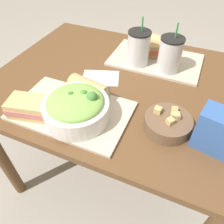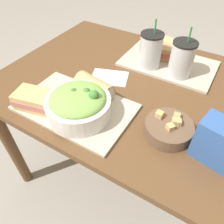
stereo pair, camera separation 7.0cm
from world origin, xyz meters
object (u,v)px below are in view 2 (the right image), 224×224
(drink_cup_red, at_px, (181,60))
(salad_bowl, at_px, (78,104))
(baguette_far, at_px, (173,46))
(soup_bowl, at_px, (169,128))
(sandwich_near, at_px, (35,100))
(napkin_folded, at_px, (109,77))
(drink_cup_dark, at_px, (150,51))
(baguette_near, at_px, (95,87))
(sandwich_far, at_px, (164,52))
(chip_bag, at_px, (218,143))

(drink_cup_red, bearing_deg, salad_bowl, -117.63)
(baguette_far, bearing_deg, salad_bowl, 177.03)
(soup_bowl, xyz_separation_m, sandwich_near, (-0.49, -0.14, 0.02))
(soup_bowl, height_order, drink_cup_red, drink_cup_red)
(drink_cup_red, bearing_deg, baguette_far, 118.08)
(salad_bowl, xyz_separation_m, sandwich_near, (-0.17, -0.05, -0.02))
(soup_bowl, relative_size, napkin_folded, 0.85)
(drink_cup_red, bearing_deg, soup_bowl, -76.88)
(salad_bowl, relative_size, soup_bowl, 1.42)
(drink_cup_red, bearing_deg, drink_cup_dark, 180.00)
(salad_bowl, height_order, soup_bowl, salad_bowl)
(sandwich_near, distance_m, napkin_folded, 0.35)
(soup_bowl, height_order, drink_cup_dark, drink_cup_dark)
(baguette_near, distance_m, baguette_far, 0.51)
(baguette_near, bearing_deg, sandwich_far, -6.50)
(sandwich_near, bearing_deg, chip_bag, -2.28)
(drink_cup_dark, xyz_separation_m, drink_cup_red, (0.15, -0.00, -0.00))
(drink_cup_dark, xyz_separation_m, napkin_folded, (-0.12, -0.17, -0.09))
(drink_cup_red, relative_size, chip_bag, 1.55)
(baguette_far, bearing_deg, soup_bowl, -151.73)
(soup_bowl, bearing_deg, salad_bowl, -164.13)
(soup_bowl, relative_size, baguette_near, 0.95)
(drink_cup_dark, height_order, chip_bag, drink_cup_dark)
(baguette_near, xyz_separation_m, drink_cup_dark, (0.10, 0.32, 0.04))
(baguette_near, height_order, baguette_far, same)
(sandwich_near, distance_m, sandwich_far, 0.67)
(napkin_folded, bearing_deg, drink_cup_red, 32.53)
(sandwich_near, xyz_separation_m, chip_bag, (0.64, 0.12, 0.03))
(salad_bowl, bearing_deg, sandwich_near, -164.32)
(salad_bowl, xyz_separation_m, napkin_folded, (-0.04, 0.27, -0.06))
(baguette_near, distance_m, napkin_folded, 0.16)
(salad_bowl, height_order, sandwich_far, salad_bowl)
(sandwich_far, distance_m, baguette_far, 0.07)
(sandwich_far, xyz_separation_m, baguette_far, (0.02, 0.06, 0.01))
(drink_cup_red, relative_size, napkin_folded, 1.16)
(baguette_near, xyz_separation_m, baguette_far, (0.16, 0.49, 0.00))
(sandwich_near, distance_m, chip_bag, 0.65)
(baguette_near, height_order, chip_bag, chip_bag)
(baguette_far, bearing_deg, chip_bag, -138.92)
(baguette_far, xyz_separation_m, chip_bag, (0.33, -0.54, 0.02))
(baguette_far, height_order, drink_cup_red, drink_cup_red)
(chip_bag, bearing_deg, salad_bowl, -160.28)
(chip_bag, bearing_deg, baguette_far, 132.38)
(drink_cup_red, bearing_deg, chip_bag, -57.58)
(baguette_far, xyz_separation_m, drink_cup_red, (0.09, -0.17, 0.04))
(soup_bowl, height_order, napkin_folded, soup_bowl)
(sandwich_far, xyz_separation_m, chip_bag, (0.35, -0.48, 0.03))
(napkin_folded, bearing_deg, baguette_near, -82.29)
(soup_bowl, xyz_separation_m, baguette_far, (-0.17, 0.52, 0.02))
(napkin_folded, bearing_deg, sandwich_far, 60.90)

